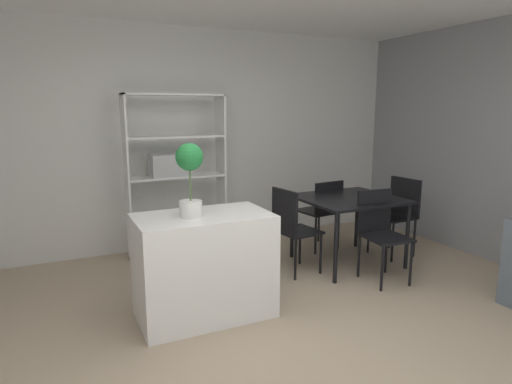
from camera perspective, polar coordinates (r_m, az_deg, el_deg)
name	(u,v)px	position (r m, az deg, el deg)	size (l,w,h in m)	color
ground_plane	(288,347)	(3.44, 4.26, -19.68)	(8.62, 8.62, 0.00)	tan
back_partition	(180,139)	(5.58, -9.97, 6.83)	(6.27, 0.06, 2.74)	silver
kitchen_island	(204,265)	(3.75, -6.85, -9.58)	(1.12, 0.65, 0.89)	white
potted_plant_on_island	(190,172)	(3.50, -8.70, 2.58)	(0.22, 0.22, 0.60)	white
open_bookshelf	(174,173)	(5.21, -10.72, 2.49)	(1.16, 0.31, 1.92)	white
dining_table	(349,204)	(5.00, 12.09, -1.52)	(1.07, 1.00, 0.77)	black
dining_chair_near	(380,227)	(4.65, 15.98, -4.48)	(0.44, 0.48, 0.93)	black
dining_chair_island_side	(291,224)	(4.62, 4.66, -4.20)	(0.45, 0.47, 0.93)	black
dining_chair_far	(323,208)	(5.46, 8.77, -2.04)	(0.49, 0.49, 0.88)	black
dining_chair_window_side	(398,209)	(5.52, 18.22, -2.11)	(0.46, 0.48, 0.93)	black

